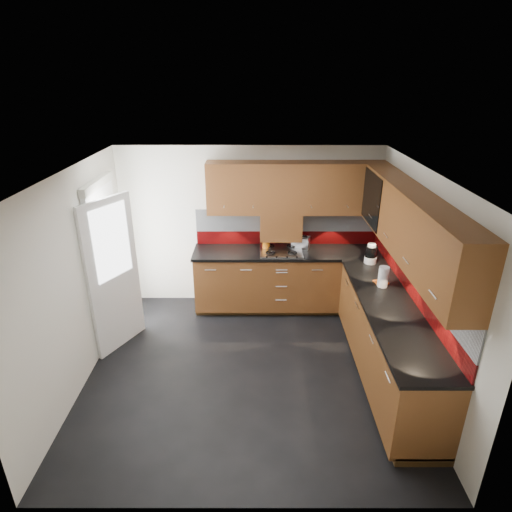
{
  "coord_description": "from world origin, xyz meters",
  "views": [
    {
      "loc": [
        0.09,
        -4.23,
        3.33
      ],
      "look_at": [
        0.09,
        0.65,
        1.23
      ],
      "focal_mm": 30.0,
      "sensor_mm": 36.0,
      "label": 1
    }
  ],
  "objects_px": {
    "utensil_pot": "(266,243)",
    "toaster": "(301,242)",
    "gas_hob": "(281,251)",
    "food_processor": "(371,254)"
  },
  "relations": [
    {
      "from": "utensil_pot",
      "to": "toaster",
      "type": "distance_m",
      "value": 0.51
    },
    {
      "from": "gas_hob",
      "to": "utensil_pot",
      "type": "height_order",
      "value": "utensil_pot"
    },
    {
      "from": "utensil_pot",
      "to": "toaster",
      "type": "relative_size",
      "value": 1.36
    },
    {
      "from": "utensil_pot",
      "to": "gas_hob",
      "type": "bearing_deg",
      "value": -30.2
    },
    {
      "from": "gas_hob",
      "to": "utensil_pot",
      "type": "relative_size",
      "value": 1.56
    },
    {
      "from": "gas_hob",
      "to": "food_processor",
      "type": "height_order",
      "value": "food_processor"
    },
    {
      "from": "toaster",
      "to": "food_processor",
      "type": "bearing_deg",
      "value": -31.17
    },
    {
      "from": "gas_hob",
      "to": "toaster",
      "type": "relative_size",
      "value": 2.12
    },
    {
      "from": "utensil_pot",
      "to": "food_processor",
      "type": "height_order",
      "value": "utensil_pot"
    },
    {
      "from": "toaster",
      "to": "food_processor",
      "type": "height_order",
      "value": "food_processor"
    }
  ]
}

